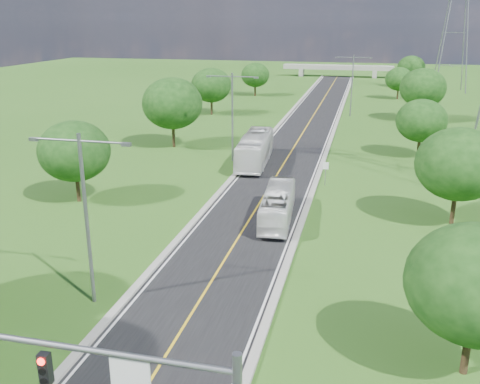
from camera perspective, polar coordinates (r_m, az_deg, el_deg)
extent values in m
plane|color=#2B5718|center=(75.18, 6.49, 5.90)|extent=(260.00, 260.00, 0.00)
cube|color=black|center=(81.01, 7.03, 6.79)|extent=(8.00, 150.00, 0.06)
cube|color=gray|center=(81.56, 4.05, 7.01)|extent=(0.50, 150.00, 0.22)
cube|color=gray|center=(80.65, 10.05, 6.65)|extent=(0.50, 150.00, 0.22)
cylinder|color=slate|center=(16.72, -15.01, -16.09)|extent=(8.40, 0.20, 0.20)
cube|color=black|center=(18.06, -20.05, -17.26)|extent=(0.35, 0.28, 1.05)
cylinder|color=#FF140C|center=(17.76, -20.47, -16.61)|extent=(0.24, 0.06, 0.24)
cube|color=white|center=(16.67, -11.64, -18.45)|extent=(1.25, 0.06, 1.00)
cylinder|color=slate|center=(53.15, 9.10, 1.95)|extent=(0.08, 0.08, 2.40)
cube|color=white|center=(52.91, 9.14, 2.77)|extent=(0.55, 0.04, 0.70)
cube|color=gray|center=(154.83, 6.58, 12.56)|extent=(1.20, 3.00, 2.00)
cube|color=gray|center=(153.69, 14.16, 12.10)|extent=(1.20, 3.00, 2.00)
cube|color=gray|center=(153.79, 10.40, 12.95)|extent=(30.00, 3.00, 1.20)
cylinder|color=slate|center=(30.96, -16.03, -3.07)|extent=(0.22, 0.22, 10.00)
cylinder|color=slate|center=(30.38, -19.09, 5.31)|extent=(2.80, 0.12, 0.12)
cylinder|color=slate|center=(28.99, -14.38, 5.17)|extent=(2.80, 0.12, 0.12)
cube|color=slate|center=(31.10, -21.12, 5.28)|extent=(0.50, 0.25, 0.18)
cube|color=slate|center=(28.43, -12.04, 4.98)|extent=(0.50, 0.25, 0.18)
cylinder|color=slate|center=(60.79, -0.82, 7.90)|extent=(0.22, 0.22, 10.00)
cylinder|color=slate|center=(60.50, -2.16, 12.24)|extent=(2.80, 0.12, 0.12)
cylinder|color=slate|center=(59.81, 0.49, 12.19)|extent=(2.80, 0.12, 0.12)
cube|color=slate|center=(60.86, -3.37, 12.21)|extent=(0.50, 0.25, 0.18)
cube|color=slate|center=(59.54, 1.73, 12.10)|extent=(0.50, 0.25, 0.18)
cylinder|color=slate|center=(91.65, 11.85, 11.01)|extent=(0.22, 0.22, 10.00)
cylinder|color=slate|center=(91.28, 11.14, 13.93)|extent=(2.80, 0.12, 0.12)
cylinder|color=slate|center=(91.19, 12.94, 13.81)|extent=(2.80, 0.12, 0.12)
cube|color=slate|center=(91.35, 10.30, 13.95)|extent=(0.50, 0.25, 0.18)
cube|color=slate|center=(91.19, 13.78, 13.72)|extent=(0.50, 0.25, 0.18)
cylinder|color=black|center=(50.01, -16.91, 0.52)|extent=(0.36, 0.36, 2.70)
ellipsoid|color=#11350E|center=(49.15, -17.26, 4.19)|extent=(6.30, 6.30, 5.36)
cylinder|color=black|center=(68.78, -7.10, 6.10)|extent=(0.36, 0.36, 3.24)
ellipsoid|color=#11350E|center=(68.07, -7.23, 9.37)|extent=(7.56, 7.56, 6.43)
cylinder|color=black|center=(91.83, -3.05, 9.13)|extent=(0.36, 0.36, 2.88)
ellipsoid|color=#11350E|center=(91.35, -3.09, 11.31)|extent=(6.72, 6.72, 5.71)
cylinder|color=black|center=(114.31, 1.62, 10.84)|extent=(0.36, 0.36, 2.52)
ellipsoid|color=#11350E|center=(113.96, 1.64, 12.38)|extent=(5.88, 5.88, 5.00)
cylinder|color=black|center=(27.67, 23.04, -15.05)|extent=(0.36, 0.36, 2.70)
ellipsoid|color=#11350E|center=(26.09, 23.93, -8.93)|extent=(6.30, 6.30, 5.36)
cylinder|color=black|center=(45.90, 21.81, -1.46)|extent=(0.36, 0.36, 2.88)
ellipsoid|color=#11350E|center=(44.92, 22.33, 2.77)|extent=(6.72, 6.72, 5.71)
cylinder|color=black|center=(66.88, 18.53, 4.64)|extent=(0.36, 0.36, 2.52)
ellipsoid|color=#11350E|center=(66.28, 18.80, 7.22)|extent=(5.88, 5.88, 5.00)
cylinder|color=black|center=(90.49, 18.69, 8.13)|extent=(0.36, 0.36, 3.06)
ellipsoid|color=#11350E|center=(89.98, 18.93, 10.47)|extent=(7.14, 7.14, 6.07)
cylinder|color=black|center=(114.06, 16.48, 10.06)|extent=(0.36, 0.36, 2.34)
ellipsoid|color=#11350E|center=(113.73, 16.61, 11.48)|extent=(5.46, 5.46, 4.64)
cylinder|color=black|center=(134.08, 17.66, 11.14)|extent=(0.36, 0.36, 2.70)
ellipsoid|color=#11350E|center=(133.76, 17.79, 12.54)|extent=(6.30, 6.30, 5.36)
imported|color=silver|center=(43.29, 4.04, -1.40)|extent=(2.88, 9.54, 2.62)
imported|color=silver|center=(60.09, 1.60, 4.60)|extent=(3.66, 12.23, 3.36)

